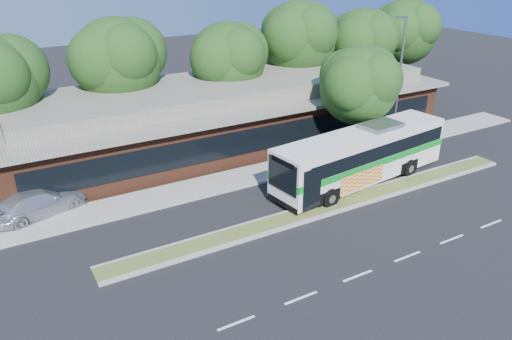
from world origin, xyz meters
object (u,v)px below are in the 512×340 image
(sidewalk_tree, at_px, (362,82))
(transit_bus, at_px, (362,152))
(sedan, at_px, (39,202))
(lamp_post, at_px, (399,79))

(sidewalk_tree, bearing_deg, transit_bus, -127.63)
(transit_bus, xyz_separation_m, sedan, (-17.60, 5.39, -1.19))
(transit_bus, distance_m, sidewalk_tree, 5.62)
(sedan, bearing_deg, lamp_post, -111.82)
(sedan, bearing_deg, sidewalk_tree, -112.15)
(sedan, xyz_separation_m, sidewalk_tree, (20.47, -1.68, 4.28))
(transit_bus, bearing_deg, sedan, 156.26)
(lamp_post, height_order, sidewalk_tree, lamp_post)
(sidewalk_tree, bearing_deg, lamp_post, -2.22)
(sedan, height_order, sidewalk_tree, sidewalk_tree)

